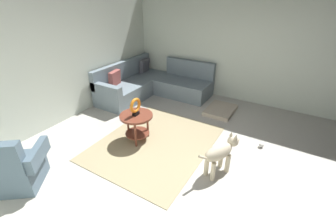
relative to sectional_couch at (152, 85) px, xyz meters
name	(u,v)px	position (x,y,z in m)	size (l,w,h in m)	color
ground_plane	(185,163)	(-1.99, -2.02, -0.34)	(6.00, 6.00, 0.10)	#B7B2A8
wall_back	(55,57)	(-1.99, 0.92, 1.06)	(6.00, 0.12, 2.70)	silver
wall_right	(243,46)	(0.95, -2.02, 1.06)	(0.12, 6.00, 2.70)	silver
area_rug	(155,143)	(-1.84, -1.32, -0.28)	(2.30, 1.90, 0.01)	tan
sectional_couch	(152,85)	(0.00, 0.00, 0.00)	(2.20, 2.25, 0.88)	slate
armchair	(14,169)	(-3.71, -0.22, 0.03)	(0.96, 1.00, 0.88)	#4C6070
side_table	(137,121)	(-1.91, -0.97, 0.13)	(0.60, 0.60, 0.54)	brown
torus_sculpture	(135,106)	(-1.91, -0.97, 0.42)	(0.28, 0.08, 0.33)	black
dog_bed_mat	(220,110)	(-0.01, -1.94, -0.24)	(0.80, 0.60, 0.09)	#B2A38E
dog	(221,152)	(-1.96, -2.59, 0.09)	(0.79, 0.42, 0.63)	beige
dog_toy_ball	(261,145)	(-0.95, -3.04, -0.25)	(0.09, 0.09, 0.09)	silver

